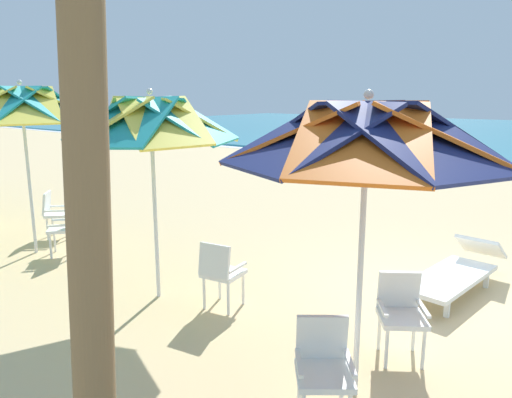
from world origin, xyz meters
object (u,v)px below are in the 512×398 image
object	(u,v)px
beach_umbrella_0	(367,136)
palm_tree_0	(75,46)
plastic_chair_0	(401,310)
plastic_chair_3	(55,211)
plastic_chair_2	(221,271)
plastic_chair_4	(67,225)
beach_umbrella_1	(151,122)
beach_umbrella_2	(22,106)
plastic_chair_1	(323,364)
sun_lounger_1	(456,271)

from	to	relation	value
beach_umbrella_0	palm_tree_0	size ratio (longest dim) A/B	0.60
plastic_chair_0	plastic_chair_3	size ratio (longest dim) A/B	1.00
plastic_chair_2	plastic_chair_3	bearing A→B (deg)	175.46
plastic_chair_2	plastic_chair_4	world-z (taller)	same
plastic_chair_2	plastic_chair_4	xyz separation A→B (m)	(-3.41, -0.04, 0.00)
plastic_chair_4	plastic_chair_3	bearing A→B (deg)	159.92
beach_umbrella_0	plastic_chair_3	world-z (taller)	beach_umbrella_0
beach_umbrella_1	plastic_chair_2	xyz separation A→B (m)	(0.90, 0.24, -1.79)
beach_umbrella_2	plastic_chair_4	xyz separation A→B (m)	(0.52, 0.30, -1.94)
plastic_chair_2	palm_tree_0	distance (m)	3.74
plastic_chair_3	plastic_chair_1	bearing A→B (deg)	-11.99
beach_umbrella_0	plastic_chair_2	size ratio (longest dim) A/B	3.06
plastic_chair_3	sun_lounger_1	bearing A→B (deg)	16.97
plastic_chair_1	beach_umbrella_1	bearing A→B (deg)	164.96
beach_umbrella_2	plastic_chair_4	distance (m)	2.03
beach_umbrella_0	beach_umbrella_1	xyz separation A→B (m)	(-3.02, 0.31, -0.01)
beach_umbrella_1	palm_tree_0	size ratio (longest dim) A/B	0.61
plastic_chair_0	plastic_chair_3	distance (m)	6.66
beach_umbrella_1	plastic_chair_0	bearing A→B (deg)	10.15
plastic_chair_2	beach_umbrella_2	bearing A→B (deg)	-175.11
plastic_chair_3	plastic_chair_2	bearing A→B (deg)	-4.54
plastic_chair_1	sun_lounger_1	distance (m)	3.42
beach_umbrella_1	sun_lounger_1	world-z (taller)	beach_umbrella_1
beach_umbrella_2	palm_tree_0	bearing A→B (deg)	-22.97
plastic_chair_3	sun_lounger_1	world-z (taller)	plastic_chair_3
plastic_chair_2	beach_umbrella_2	xyz separation A→B (m)	(-3.93, -0.34, 1.94)
plastic_chair_2	beach_umbrella_2	distance (m)	4.39
plastic_chair_2	plastic_chair_3	distance (m)	4.51
plastic_chair_1	plastic_chair_3	bearing A→B (deg)	168.01
plastic_chair_4	beach_umbrella_1	bearing A→B (deg)	-4.58
beach_umbrella_1	sun_lounger_1	size ratio (longest dim) A/B	1.22
palm_tree_0	plastic_chair_4	bearing A→B (deg)	151.96
plastic_chair_3	plastic_chair_0	bearing A→B (deg)	-0.41
beach_umbrella_0	plastic_chair_1	world-z (taller)	beach_umbrella_0
plastic_chair_0	plastic_chair_1	bearing A→B (deg)	-93.94
plastic_chair_0	palm_tree_0	size ratio (longest dim) A/B	0.20
sun_lounger_1	palm_tree_0	distance (m)	5.63
plastic_chair_1	beach_umbrella_2	world-z (taller)	beach_umbrella_2
beach_umbrella_1	plastic_chair_3	xyz separation A→B (m)	(-3.60, 0.60, -1.79)
plastic_chair_4	beach_umbrella_2	bearing A→B (deg)	-149.93
beach_umbrella_0	plastic_chair_2	bearing A→B (deg)	165.40
plastic_chair_2	sun_lounger_1	distance (m)	3.18
plastic_chair_0	beach_umbrella_1	world-z (taller)	beach_umbrella_1
beach_umbrella_1	palm_tree_0	xyz separation A→B (m)	(2.23, -2.33, 0.59)
beach_umbrella_0	plastic_chair_4	world-z (taller)	beach_umbrella_0
beach_umbrella_0	beach_umbrella_2	xyz separation A→B (m)	(-6.05, 0.22, 0.14)
beach_umbrella_2	plastic_chair_3	world-z (taller)	beach_umbrella_2
plastic_chair_4	plastic_chair_0	bearing A→B (deg)	3.56
beach_umbrella_0	plastic_chair_1	xyz separation A→B (m)	(-0.05, -0.48, -1.79)
beach_umbrella_0	plastic_chair_4	size ratio (longest dim) A/B	3.06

